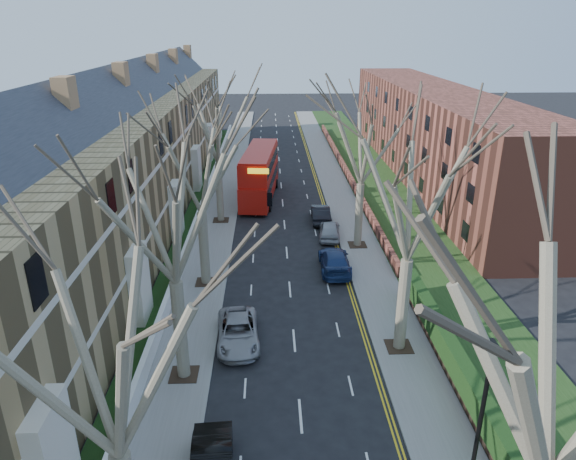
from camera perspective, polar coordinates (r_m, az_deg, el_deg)
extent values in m
cube|color=slate|center=(57.10, -6.82, 4.94)|extent=(3.00, 102.00, 0.12)
cube|color=slate|center=(57.36, 5.26, 5.08)|extent=(3.00, 102.00, 0.12)
cube|color=#967B4C|center=(49.49, -16.89, 7.45)|extent=(9.00, 78.00, 10.00)
cube|color=#292B32|center=(48.44, -17.68, 14.32)|extent=(4.67, 78.00, 4.67)
cube|color=silver|center=(48.93, -11.63, 5.97)|extent=(0.12, 78.00, 0.35)
cube|color=silver|center=(48.12, -11.94, 9.97)|extent=(0.12, 78.00, 0.35)
cube|color=brown|center=(62.47, 15.66, 10.44)|extent=(8.00, 54.00, 10.00)
cube|color=brown|center=(61.26, 6.41, 6.63)|extent=(0.35, 54.00, 0.90)
cube|color=brown|center=(25.39, 20.24, -19.17)|extent=(0.40, 24.00, 0.60)
cube|color=black|center=(24.83, 20.52, -17.58)|extent=(0.70, 24.00, 1.20)
cube|color=white|center=(49.53, -9.43, 2.82)|extent=(0.30, 78.00, 1.00)
cube|color=#183412|center=(58.07, 9.69, 5.17)|extent=(6.00, 102.00, 0.06)
cylinder|color=black|center=(18.34, 20.01, -22.40)|extent=(0.14, 0.14, 8.00)
cube|color=black|center=(15.90, 21.89, -11.89)|extent=(0.18, 0.50, 0.22)
cylinder|color=#6C604D|center=(25.90, -11.89, -10.85)|extent=(0.64, 0.64, 5.25)
cube|color=#2D2116|center=(27.38, -11.45, -15.46)|extent=(1.40, 1.40, 0.05)
cylinder|color=#6C604D|center=(34.67, -9.31, -2.03)|extent=(0.64, 0.64, 5.07)
cube|color=#2D2116|center=(35.76, -9.07, -5.73)|extent=(1.40, 1.40, 0.05)
cylinder|color=#6C604D|center=(45.81, -7.61, 4.15)|extent=(0.60, 0.60, 5.25)
cube|color=#2D2116|center=(46.67, -7.45, 1.10)|extent=(1.40, 1.40, 0.05)
cylinder|color=#6C604D|center=(28.09, 12.63, -8.13)|extent=(0.64, 0.64, 5.25)
cube|color=#2D2116|center=(29.46, 12.20, -12.54)|extent=(1.40, 1.40, 0.05)
cylinder|color=#6C604D|center=(40.55, 7.89, 1.64)|extent=(0.60, 0.60, 5.07)
cube|color=#2D2116|center=(41.48, 7.71, -1.63)|extent=(1.40, 1.40, 0.05)
cube|color=#AC130C|center=(52.17, -3.15, 5.13)|extent=(3.89, 12.05, 2.37)
cube|color=#AC130C|center=(51.57, -3.20, 7.53)|extent=(3.83, 11.46, 2.15)
cube|color=black|center=(52.03, -3.16, 5.64)|extent=(3.81, 11.11, 0.97)
cube|color=black|center=(51.54, -3.20, 7.65)|extent=(3.79, 10.88, 0.97)
imported|color=gray|center=(29.15, -5.57, -11.19)|extent=(2.62, 5.07, 1.37)
imported|color=navy|center=(37.09, 5.20, -3.43)|extent=(2.18, 5.18, 1.49)
imported|color=#9899A0|center=(42.67, 4.64, 0.03)|extent=(2.15, 4.36, 1.43)
imported|color=black|center=(46.26, 3.63, 1.86)|extent=(1.68, 4.52, 1.48)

